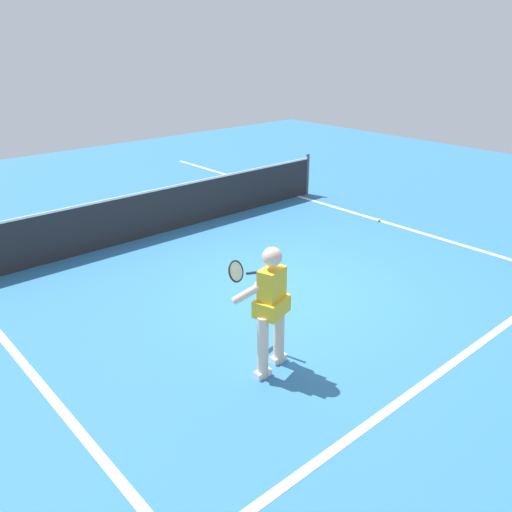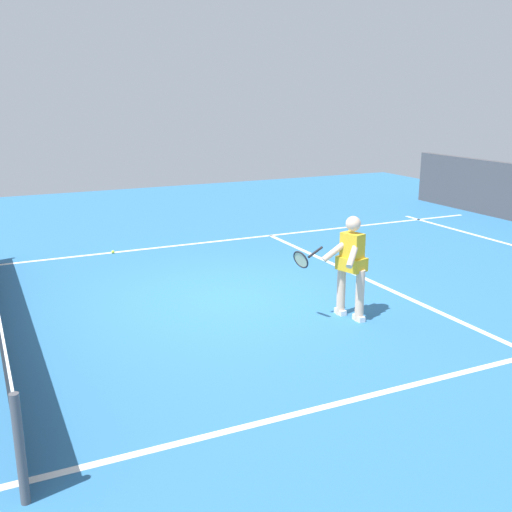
% 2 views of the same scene
% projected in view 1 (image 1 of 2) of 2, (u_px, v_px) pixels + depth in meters
% --- Properties ---
extents(ground_plane, '(25.01, 25.01, 0.00)m').
position_uv_depth(ground_plane, '(290.00, 291.00, 8.14)').
color(ground_plane, teal).
extents(service_line_marking, '(7.55, 0.10, 0.01)m').
position_uv_depth(service_line_marking, '(448.00, 367.00, 6.29)').
color(service_line_marking, white).
rests_on(service_line_marking, ground).
extents(sideline_left_marking, '(0.10, 17.24, 0.01)m').
position_uv_depth(sideline_left_marking, '(47.00, 392.00, 5.84)').
color(sideline_left_marking, white).
rests_on(sideline_left_marking, ground).
extents(sideline_right_marking, '(0.10, 17.24, 0.01)m').
position_uv_depth(sideline_right_marking, '(425.00, 234.00, 10.44)').
color(sideline_right_marking, white).
rests_on(sideline_right_marking, ground).
extents(court_net, '(8.23, 0.08, 0.99)m').
position_uv_depth(court_net, '(164.00, 210.00, 10.39)').
color(court_net, '#4C4C51').
rests_on(court_net, ground).
extents(tennis_player, '(0.66, 1.07, 1.55)m').
position_uv_depth(tennis_player, '(270.00, 304.00, 5.95)').
color(tennis_player, beige).
rests_on(tennis_player, ground).
extents(tennis_ball_near, '(0.07, 0.07, 0.07)m').
position_uv_depth(tennis_ball_near, '(379.00, 220.00, 11.13)').
color(tennis_ball_near, '#D1E533').
rests_on(tennis_ball_near, ground).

